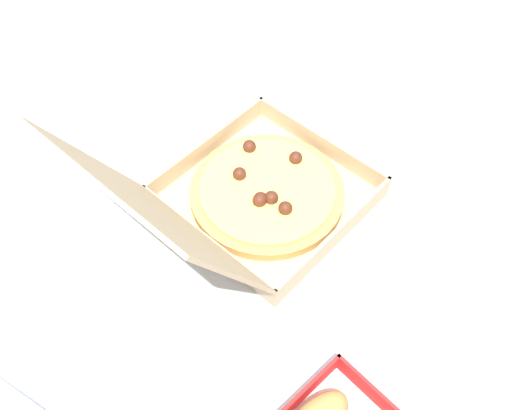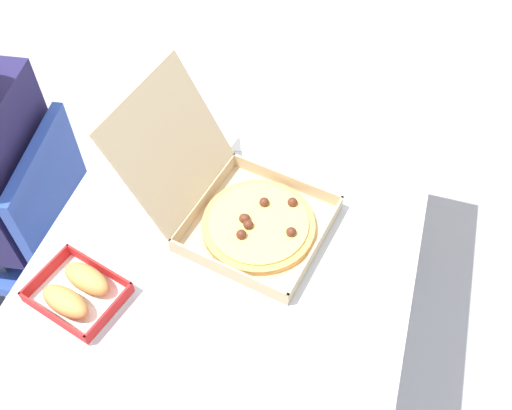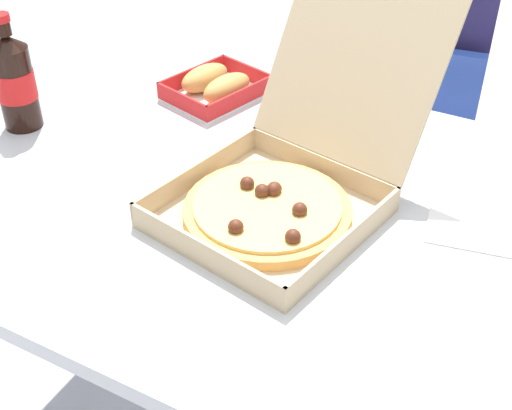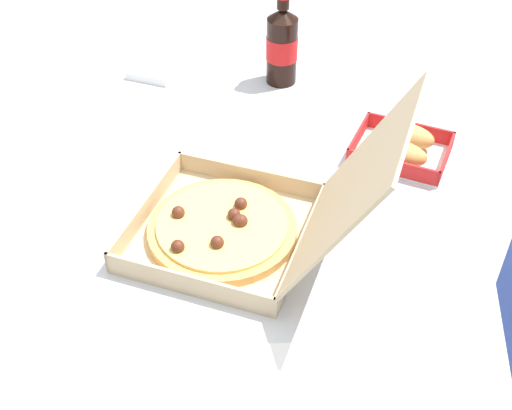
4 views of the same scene
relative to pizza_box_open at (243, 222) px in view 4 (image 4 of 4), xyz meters
name	(u,v)px [view 4 (image 4 of 4)]	position (x,y,z in m)	size (l,w,h in m)	color
dining_table	(251,263)	(-0.02, 0.01, -0.12)	(1.47, 0.85, 0.76)	silver
pizza_box_open	(243,222)	(0.00, 0.00, 0.00)	(0.38, 0.50, 0.31)	tan
bread_side_box	(401,146)	(-0.30, 0.28, -0.02)	(0.19, 0.22, 0.06)	white
cola_bottle	(282,45)	(-0.56, 0.00, 0.05)	(0.07, 0.07, 0.22)	black
paper_menu	(287,404)	(0.32, 0.12, -0.04)	(0.21, 0.15, 0.00)	white
napkin_pile	(156,69)	(-0.55, -0.31, -0.03)	(0.11, 0.11, 0.02)	white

